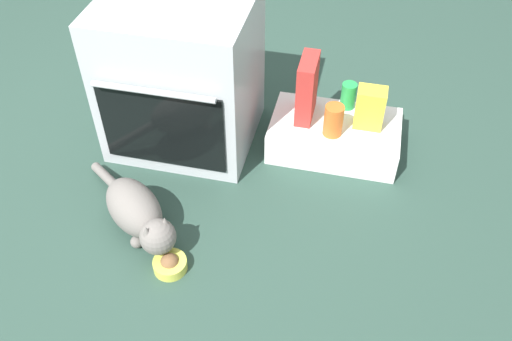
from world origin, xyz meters
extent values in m
plane|color=#284238|center=(0.00, 0.00, 0.00)|extent=(8.00, 8.00, 0.00)
cube|color=#B7BABF|center=(0.01, 0.42, 0.33)|extent=(0.60, 0.53, 0.66)
cube|color=black|center=(0.01, 0.15, 0.25)|extent=(0.51, 0.01, 0.36)
cylinder|color=silver|center=(0.01, 0.13, 0.45)|extent=(0.48, 0.02, 0.02)
cube|color=white|center=(0.68, 0.47, 0.07)|extent=(0.56, 0.34, 0.15)
cylinder|color=#D1D14C|center=(0.18, -0.31, 0.02)|extent=(0.12, 0.12, 0.04)
sphere|color=brown|center=(0.18, -0.31, 0.04)|extent=(0.07, 0.07, 0.07)
ellipsoid|color=slate|center=(-0.01, -0.15, 0.10)|extent=(0.35, 0.33, 0.18)
sphere|color=slate|center=(0.13, -0.27, 0.12)|extent=(0.13, 0.13, 0.13)
cone|color=slate|center=(0.16, -0.24, 0.17)|extent=(0.05, 0.05, 0.06)
cone|color=slate|center=(0.11, -0.30, 0.17)|extent=(0.05, 0.05, 0.06)
cylinder|color=slate|center=(-0.20, 0.02, 0.06)|extent=(0.22, 0.20, 0.11)
sphere|color=slate|center=(0.09, -0.17, 0.02)|extent=(0.05, 0.05, 0.05)
sphere|color=slate|center=(0.03, -0.24, 0.02)|extent=(0.05, 0.05, 0.05)
cube|color=yellow|center=(0.81, 0.49, 0.24)|extent=(0.12, 0.09, 0.18)
cube|color=#B72D28|center=(0.54, 0.50, 0.29)|extent=(0.07, 0.18, 0.28)
cylinder|color=#D16023|center=(0.67, 0.40, 0.22)|extent=(0.08, 0.08, 0.14)
cylinder|color=green|center=(0.71, 0.60, 0.21)|extent=(0.07, 0.07, 0.12)
camera|label=1|loc=(0.75, -1.39, 1.65)|focal=38.43mm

